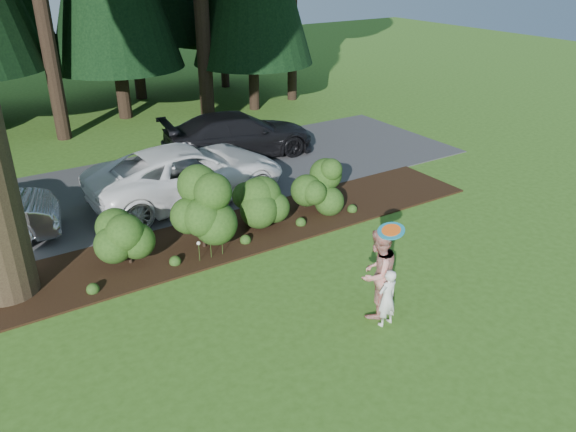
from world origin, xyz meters
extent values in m
plane|color=#37601B|center=(0.00, 0.00, 0.00)|extent=(80.00, 80.00, 0.00)
cube|color=black|center=(0.00, 3.25, 0.03)|extent=(16.00, 2.50, 0.05)
cube|color=#38383A|center=(0.00, 7.50, 0.01)|extent=(22.00, 6.00, 0.03)
sphere|color=#204214|center=(-2.00, 3.20, 0.66)|extent=(1.08, 1.08, 1.08)
cylinder|color=black|center=(-2.00, 3.20, 0.15)|extent=(0.08, 0.08, 0.30)
sphere|color=#204214|center=(-0.20, 3.00, 0.94)|extent=(1.35, 1.35, 1.35)
cylinder|color=black|center=(-0.20, 3.00, 0.15)|extent=(0.08, 0.08, 0.30)
sphere|color=#204214|center=(1.60, 3.30, 0.83)|extent=(1.26, 1.26, 1.26)
cylinder|color=black|center=(1.60, 3.30, 0.15)|extent=(0.08, 0.08, 0.30)
sphere|color=#204214|center=(3.40, 3.10, 0.72)|extent=(1.17, 1.17, 1.17)
cylinder|color=black|center=(3.40, 3.10, 0.15)|extent=(0.08, 0.08, 0.30)
cylinder|color=#204214|center=(-0.60, 2.40, 0.25)|extent=(0.01, 0.01, 0.50)
sphere|color=white|center=(-0.60, 2.40, 0.52)|extent=(0.09, 0.09, 0.09)
cylinder|color=#204214|center=(-0.30, 2.40, 0.25)|extent=(0.01, 0.01, 0.50)
sphere|color=white|center=(-0.30, 2.40, 0.52)|extent=(0.09, 0.09, 0.09)
cylinder|color=#204214|center=(0.00, 2.40, 0.25)|extent=(0.01, 0.01, 0.50)
sphere|color=white|center=(0.00, 2.40, 0.52)|extent=(0.09, 0.09, 0.09)
cylinder|color=black|center=(-1.00, 13.50, 4.38)|extent=(0.50, 0.50, 8.75)
cylinder|color=black|center=(5.00, 15.50, 4.72)|extent=(0.50, 0.50, 9.45)
imported|color=white|center=(0.72, 5.99, 0.83)|extent=(5.87, 2.87, 1.60)
imported|color=black|center=(3.76, 8.55, 0.81)|extent=(5.60, 2.88, 1.55)
imported|color=silver|center=(1.47, -1.79, 0.61)|extent=(0.47, 0.32, 1.22)
imported|color=#B42218|center=(1.53, -1.40, 0.95)|extent=(1.08, 0.94, 1.90)
cylinder|color=teal|center=(1.59, -1.61, 1.95)|extent=(0.51, 0.51, 0.19)
cylinder|color=#F95D15|center=(1.59, -1.61, 1.97)|extent=(0.36, 0.36, 0.13)
camera|label=1|loc=(-5.06, -8.42, 6.70)|focal=35.00mm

